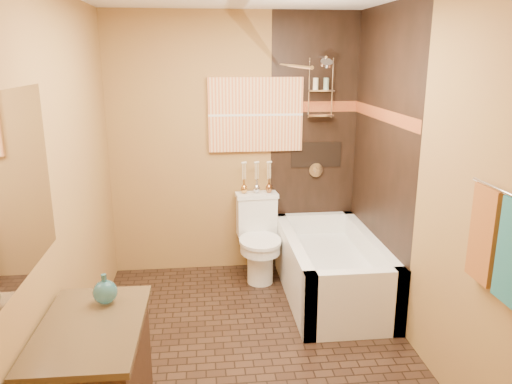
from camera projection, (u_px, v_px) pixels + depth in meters
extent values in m
plane|color=black|center=(251.00, 347.00, 3.71)|extent=(3.00, 3.00, 0.00)
cube|color=olive|center=(67.00, 190.00, 3.25)|extent=(0.02, 3.00, 2.50)
cube|color=olive|center=(420.00, 180.00, 3.51)|extent=(0.02, 3.00, 2.50)
cube|color=olive|center=(235.00, 146.00, 4.82)|extent=(2.40, 0.02, 2.50)
cube|color=olive|center=(288.00, 280.00, 1.94)|extent=(2.40, 0.02, 2.50)
cube|color=black|center=(314.00, 145.00, 4.89)|extent=(0.85, 0.01, 2.50)
cube|color=black|center=(381.00, 159.00, 4.22)|extent=(0.01, 1.50, 2.50)
cube|color=maroon|center=(315.00, 107.00, 4.78)|extent=(0.85, 0.01, 0.10)
cube|color=maroon|center=(383.00, 115.00, 4.12)|extent=(0.01, 1.50, 0.10)
cube|color=black|center=(316.00, 155.00, 4.91)|extent=(0.50, 0.01, 0.25)
cylinder|color=silver|center=(323.00, 57.00, 4.54)|extent=(0.02, 0.26, 0.02)
cylinder|color=silver|center=(326.00, 63.00, 4.41)|extent=(0.11, 0.11, 0.09)
cylinder|color=silver|center=(316.00, 170.00, 4.93)|extent=(0.14, 0.02, 0.14)
cylinder|color=silver|center=(291.00, 65.00, 3.94)|extent=(0.03, 1.55, 0.03)
cylinder|color=silver|center=(504.00, 192.00, 2.44)|extent=(0.02, 0.55, 0.02)
cube|color=#91541A|center=(485.00, 235.00, 2.64)|extent=(0.05, 0.22, 0.52)
cube|color=orange|center=(256.00, 115.00, 4.74)|extent=(0.90, 0.04, 0.70)
cube|color=white|center=(17.00, 187.00, 2.34)|extent=(0.01, 1.00, 0.90)
cube|color=white|center=(355.00, 305.00, 3.77)|extent=(0.80, 0.10, 0.55)
cube|color=white|center=(314.00, 239.00, 5.11)|extent=(0.80, 0.10, 0.55)
cube|color=white|center=(293.00, 269.00, 4.40)|extent=(0.10, 1.50, 0.55)
cube|color=white|center=(369.00, 265.00, 4.48)|extent=(0.10, 1.50, 0.55)
cube|color=white|center=(331.00, 277.00, 4.47)|extent=(0.64, 1.34, 0.35)
cube|color=white|center=(257.00, 216.00, 4.91)|extent=(0.40, 0.20, 0.38)
cube|color=white|center=(257.00, 195.00, 4.86)|extent=(0.42, 0.22, 0.04)
cylinder|color=white|center=(260.00, 263.00, 4.72)|extent=(0.24, 0.24, 0.38)
cylinder|color=white|center=(260.00, 246.00, 4.68)|extent=(0.37, 0.37, 0.10)
cylinder|color=white|center=(260.00, 241.00, 4.66)|extent=(0.39, 0.39, 0.03)
cube|color=black|center=(91.00, 328.00, 2.57)|extent=(0.54, 0.87, 0.04)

